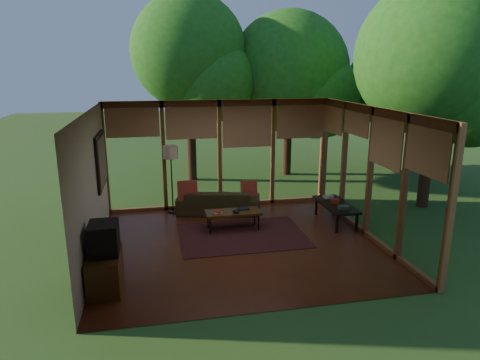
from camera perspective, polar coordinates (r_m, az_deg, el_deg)
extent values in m
plane|color=#5E2A18|center=(8.74, -0.05, -8.54)|extent=(5.50, 5.50, 0.00)
plane|color=silver|center=(8.05, -0.05, 9.37)|extent=(5.50, 5.50, 0.00)
cube|color=beige|center=(8.22, -19.19, -0.94)|extent=(0.04, 5.00, 2.70)
cube|color=beige|center=(5.98, 4.75, -5.98)|extent=(5.50, 0.04, 2.70)
cube|color=brown|center=(10.69, -2.72, 3.41)|extent=(5.50, 0.12, 2.70)
cube|color=brown|center=(9.22, 16.94, 0.92)|extent=(0.12, 5.00, 2.70)
plane|color=#305821|center=(18.86, 19.34, 3.40)|extent=(40.00, 40.00, 0.00)
cylinder|color=#382114|center=(13.35, -6.68, 10.66)|extent=(0.28, 0.28, 5.02)
sphere|color=#185713|center=(13.32, -6.87, 16.65)|extent=(3.41, 3.41, 3.41)
cylinder|color=#382114|center=(14.10, 6.36, 9.32)|extent=(0.28, 0.28, 4.25)
sphere|color=#185713|center=(14.04, 6.50, 14.12)|extent=(3.80, 3.80, 3.80)
cylinder|color=#382114|center=(11.44, 23.65, 8.16)|extent=(0.28, 0.28, 4.75)
sphere|color=#185713|center=(11.39, 24.36, 14.75)|extent=(3.66, 3.66, 3.66)
cylinder|color=#382114|center=(15.21, 19.71, 7.99)|extent=(0.28, 0.28, 3.74)
sphere|color=#185713|center=(15.14, 20.06, 11.89)|extent=(3.16, 3.16, 3.16)
cube|color=maroon|center=(9.15, 0.31, -7.37)|extent=(2.63, 1.86, 0.01)
imported|color=#38331C|center=(10.46, -2.89, -2.84)|extent=(2.13, 1.20, 0.59)
cube|color=maroon|center=(10.24, -7.02, -1.44)|extent=(0.47, 0.25, 0.49)
cube|color=maroon|center=(10.46, 1.20, -1.20)|extent=(0.39, 0.21, 0.41)
cube|color=#B5AFA5|center=(9.22, -3.03, -4.35)|extent=(0.22, 0.18, 0.03)
cube|color=#992D16|center=(9.21, -3.03, -4.18)|extent=(0.19, 0.18, 0.03)
cube|color=black|center=(9.44, 0.46, -3.85)|extent=(0.24, 0.19, 0.03)
ellipsoid|color=black|center=(9.23, -0.52, -4.16)|extent=(0.16, 0.16, 0.07)
cube|color=#543517|center=(7.37, -17.52, -11.39)|extent=(0.50, 1.00, 0.60)
cube|color=black|center=(7.14, -17.71, -7.41)|extent=(0.45, 0.55, 0.50)
cube|color=#2D4F46|center=(9.63, 13.65, -3.58)|extent=(0.24, 0.20, 0.08)
cube|color=#992D16|center=(10.01, 12.58, -2.76)|extent=(0.23, 0.21, 0.09)
cube|color=#B5AFA5|center=(10.37, 11.69, -2.18)|extent=(0.26, 0.23, 0.06)
cylinder|color=black|center=(10.72, -8.91, -4.12)|extent=(0.26, 0.26, 0.03)
cylinder|color=black|center=(10.50, -9.08, -0.12)|extent=(0.03, 0.03, 1.52)
cylinder|color=beige|center=(10.34, -9.24, 3.69)|extent=(0.36, 0.36, 0.30)
cube|color=#543517|center=(9.33, -0.94, -4.34)|extent=(1.20, 0.50, 0.05)
cylinder|color=black|center=(9.16, -4.00, -6.17)|extent=(0.03, 0.03, 0.38)
cylinder|color=black|center=(9.35, 2.48, -5.71)|extent=(0.03, 0.03, 0.38)
cylinder|color=black|center=(9.50, -4.29, -5.40)|extent=(0.03, 0.03, 0.38)
cylinder|color=black|center=(9.68, 1.97, -4.98)|extent=(0.03, 0.03, 0.38)
cube|color=black|center=(9.99, 12.67, -3.23)|extent=(0.60, 1.40, 0.05)
cube|color=black|center=(9.46, 12.78, -5.75)|extent=(0.05, 0.05, 0.40)
cube|color=black|center=(9.65, 15.29, -5.49)|extent=(0.05, 0.05, 0.40)
cube|color=black|center=(10.50, 10.13, -3.52)|extent=(0.05, 0.05, 0.40)
cube|color=black|center=(10.67, 12.43, -3.34)|extent=(0.05, 0.05, 0.40)
cube|color=black|center=(9.52, -18.08, 2.49)|extent=(0.05, 1.35, 1.15)
cube|color=#1C757E|center=(9.52, -17.90, 2.50)|extent=(0.02, 1.20, 1.00)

